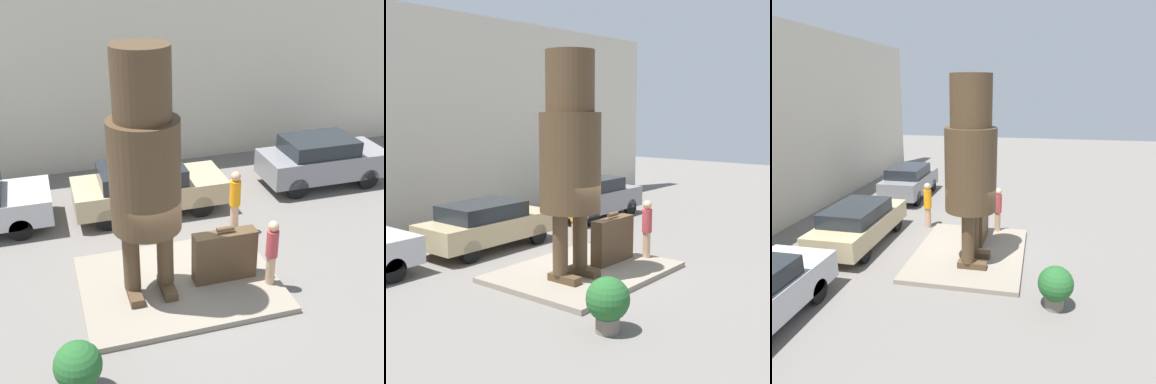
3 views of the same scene
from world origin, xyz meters
The scene contains 10 objects.
ground_plane centered at (0.00, 0.00, 0.00)m, with size 60.00×60.00×0.00m, color slate.
pedestal centered at (0.00, 0.00, 0.07)m, with size 4.58×3.48×0.14m.
building_backdrop centered at (0.00, 7.78, 3.88)m, with size 28.00×0.60×7.76m.
statue_figure centered at (-0.74, -0.16, 3.38)m, with size 1.50×1.50×5.54m.
giant_suitcase centered at (1.06, -0.17, 0.76)m, with size 1.49×0.38×1.39m.
tourist centered at (2.01, -0.67, 1.04)m, with size 0.28×0.28×1.64m.
parked_car_tan centered at (0.14, 3.93, 0.79)m, with size 4.45×1.77×1.47m.
parked_car_grey centered at (5.99, 4.17, 0.86)m, with size 4.06×1.76×1.61m.
planter_pot centered at (-2.58, -2.63, 0.63)m, with size 0.87×0.87×1.12m.
worker_hivis centered at (2.17, 2.07, 0.98)m, with size 0.30×0.30×1.79m.
Camera 2 is at (-10.62, -8.40, 4.34)m, focal length 50.00 mm.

